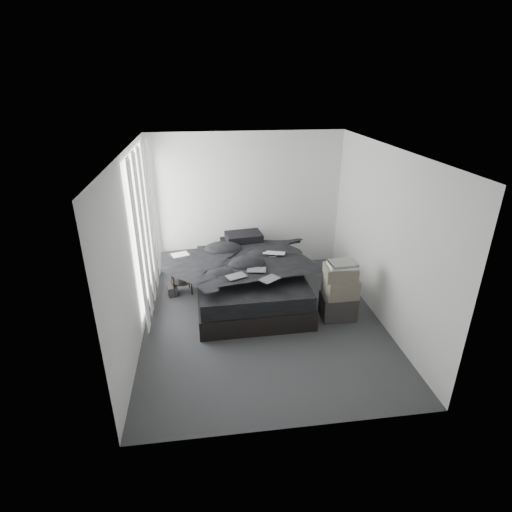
{
  "coord_description": "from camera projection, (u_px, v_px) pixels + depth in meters",
  "views": [
    {
      "loc": [
        -0.81,
        -5.19,
        3.45
      ],
      "look_at": [
        0.0,
        0.8,
        0.75
      ],
      "focal_mm": 28.0,
      "sensor_mm": 36.0,
      "label": 1
    }
  ],
  "objects": [
    {
      "name": "comic_c",
      "position": [
        270.0,
        273.0,
        5.83
      ],
      "size": [
        0.35,
        0.32,
        0.01
      ],
      "primitive_type": "cube",
      "rotation": [
        0.0,
        0.0,
        0.63
      ],
      "color": "black",
      "rests_on": "duvet"
    },
    {
      "name": "floor_books",
      "position": [
        172.0,
        291.0,
        6.92
      ],
      "size": [
        0.19,
        0.25,
        0.16
      ],
      "primitive_type": "cube",
      "rotation": [
        0.0,
        0.0,
        0.16
      ],
      "color": "black",
      "rests_on": "floor"
    },
    {
      "name": "curtain_left",
      "position": [
        146.0,
        229.0,
        6.28
      ],
      "size": [
        0.06,
        2.12,
        2.48
      ],
      "primitive_type": "cube",
      "color": "white",
      "rests_on": "wall_left"
    },
    {
      "name": "wall_front",
      "position": [
        297.0,
        327.0,
        3.77
      ],
      "size": [
        3.6,
        0.01,
        2.6
      ],
      "primitive_type": "cube",
      "color": "silver",
      "rests_on": "ground"
    },
    {
      "name": "wall_left",
      "position": [
        134.0,
        250.0,
        5.45
      ],
      "size": [
        0.01,
        4.2,
        2.6
      ],
      "primitive_type": "cube",
      "color": "silver",
      "rests_on": "ground"
    },
    {
      "name": "mattress",
      "position": [
        249.0,
        275.0,
        6.67
      ],
      "size": [
        1.71,
        2.26,
        0.24
      ],
      "primitive_type": "cube",
      "rotation": [
        0.0,
        0.0,
        0.02
      ],
      "color": "black",
      "rests_on": "bed"
    },
    {
      "name": "papers",
      "position": [
        180.0,
        255.0,
        6.74
      ],
      "size": [
        0.33,
        0.29,
        0.01
      ],
      "primitive_type": "cube",
      "rotation": [
        0.0,
        0.0,
        0.35
      ],
      "color": "white",
      "rests_on": "side_stand"
    },
    {
      "name": "art_book_white",
      "position": [
        342.0,
        265.0,
        5.94
      ],
      "size": [
        0.41,
        0.33,
        0.04
      ],
      "primitive_type": "cube",
      "rotation": [
        0.0,
        0.0,
        -0.03
      ],
      "color": "silver",
      "rests_on": "box_upper"
    },
    {
      "name": "duvet",
      "position": [
        249.0,
        263.0,
        6.52
      ],
      "size": [
        1.73,
        1.99,
        0.27
      ],
      "primitive_type": "imported",
      "rotation": [
        0.0,
        0.0,
        0.02
      ],
      "color": "black",
      "rests_on": "mattress"
    },
    {
      "name": "wall_right",
      "position": [
        384.0,
        237.0,
        5.89
      ],
      "size": [
        0.01,
        4.2,
        2.6
      ],
      "primitive_type": "cube",
      "color": "silver",
      "rests_on": "ground"
    },
    {
      "name": "pillow_upper",
      "position": [
        244.0,
        237.0,
        7.32
      ],
      "size": [
        0.7,
        0.52,
        0.14
      ],
      "primitive_type": "cube",
      "rotation": [
        0.0,
        0.0,
        0.12
      ],
      "color": "black",
      "rests_on": "pillow_lower"
    },
    {
      "name": "comic_a",
      "position": [
        236.0,
        271.0,
        5.92
      ],
      "size": [
        0.34,
        0.29,
        0.01
      ],
      "primitive_type": "cube",
      "rotation": [
        0.0,
        0.0,
        0.4
      ],
      "color": "black",
      "rests_on": "duvet"
    },
    {
      "name": "floor",
      "position": [
        263.0,
        321.0,
        6.2
      ],
      "size": [
        3.6,
        4.2,
        0.01
      ],
      "primitive_type": "cube",
      "color": "#353537",
      "rests_on": "ground"
    },
    {
      "name": "window_left",
      "position": [
        143.0,
        225.0,
        6.25
      ],
      "size": [
        0.02,
        2.0,
        2.3
      ],
      "primitive_type": "cube",
      "color": "white",
      "rests_on": "wall_left"
    },
    {
      "name": "laptop",
      "position": [
        274.0,
        250.0,
        6.62
      ],
      "size": [
        0.42,
        0.33,
        0.03
      ],
      "primitive_type": "imported",
      "rotation": [
        0.0,
        0.0,
        -0.3
      ],
      "color": "silver",
      "rests_on": "duvet"
    },
    {
      "name": "box_mid",
      "position": [
        341.0,
        287.0,
        6.09
      ],
      "size": [
        0.5,
        0.4,
        0.29
      ],
      "primitive_type": "cube",
      "rotation": [
        0.0,
        0.0,
        0.04
      ],
      "color": "#625B4D",
      "rests_on": "box_lower"
    },
    {
      "name": "wall_back",
      "position": [
        247.0,
        202.0,
        7.57
      ],
      "size": [
        3.6,
        0.01,
        2.6
      ],
      "primitive_type": "cube",
      "color": "silver",
      "rests_on": "ground"
    },
    {
      "name": "box_upper",
      "position": [
        340.0,
        272.0,
        5.99
      ],
      "size": [
        0.49,
        0.41,
        0.2
      ],
      "primitive_type": "cube",
      "rotation": [
        0.0,
        0.0,
        -0.09
      ],
      "color": "#625B4D",
      "rests_on": "box_mid"
    },
    {
      "name": "art_book_snake",
      "position": [
        343.0,
        263.0,
        5.92
      ],
      "size": [
        0.4,
        0.33,
        0.04
      ],
      "primitive_type": "cube",
      "rotation": [
        0.0,
        0.0,
        0.07
      ],
      "color": "silver",
      "rests_on": "art_book_white"
    },
    {
      "name": "side_stand",
      "position": [
        181.0,
        274.0,
        6.9
      ],
      "size": [
        0.45,
        0.45,
        0.71
      ],
      "primitive_type": "cylinder",
      "rotation": [
        0.0,
        0.0,
        0.17
      ],
      "color": "black",
      "rests_on": "floor"
    },
    {
      "name": "bed",
      "position": [
        249.0,
        290.0,
        6.79
      ],
      "size": [
        1.78,
        2.32,
        0.31
      ],
      "primitive_type": "cube",
      "rotation": [
        0.0,
        0.0,
        0.02
      ],
      "color": "black",
      "rests_on": "floor"
    },
    {
      "name": "ceiling",
      "position": [
        264.0,
        150.0,
        5.14
      ],
      "size": [
        3.6,
        4.2,
        0.01
      ],
      "primitive_type": "cube",
      "color": "white",
      "rests_on": "ground"
    },
    {
      "name": "pillow_lower",
      "position": [
        239.0,
        244.0,
        7.39
      ],
      "size": [
        0.7,
        0.48,
        0.16
      ],
      "primitive_type": "cube",
      "rotation": [
        0.0,
        0.0,
        0.02
      ],
      "color": "black",
      "rests_on": "mattress"
    },
    {
      "name": "box_lower",
      "position": [
        338.0,
        306.0,
        6.23
      ],
      "size": [
        0.53,
        0.42,
        0.38
      ],
      "primitive_type": "cube",
      "rotation": [
        0.0,
        0.0,
        -0.03
      ],
      "color": "#242424",
      "rests_on": "floor"
    },
    {
      "name": "comic_b",
      "position": [
        256.0,
        265.0,
        6.12
      ],
      "size": [
        0.32,
        0.24,
        0.01
      ],
      "primitive_type": "cube",
      "rotation": [
        0.0,
        0.0,
        -0.19
      ],
      "color": "black",
      "rests_on": "duvet"
    }
  ]
}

